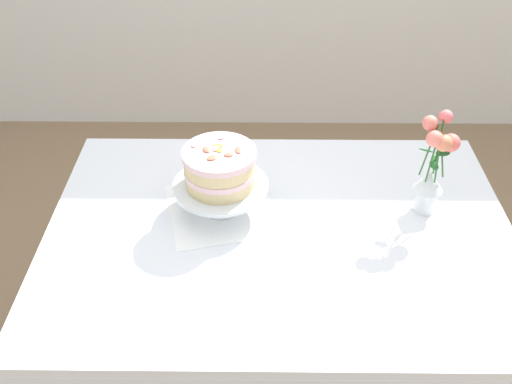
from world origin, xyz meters
name	(u,v)px	position (x,y,z in m)	size (l,w,h in m)	color
ground_plane	(275,377)	(0.00, 0.00, 0.00)	(12.00, 12.00, 0.00)	#8C7051
dining_table	(279,255)	(0.00, -0.02, 0.65)	(1.40, 1.00, 0.74)	white
linen_napkin	(222,209)	(-0.18, 0.09, 0.74)	(0.32, 0.32, 0.00)	white
cake_stand	(221,189)	(-0.18, 0.09, 0.82)	(0.29, 0.29, 0.10)	silver
layer_cake	(220,168)	(-0.18, 0.09, 0.90)	(0.22, 0.22, 0.13)	beige
flower_vase	(433,169)	(0.45, 0.10, 0.90)	(0.12, 0.09, 0.34)	silver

